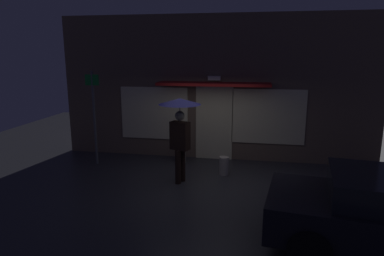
{
  "coord_description": "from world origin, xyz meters",
  "views": [
    {
      "loc": [
        1.11,
        -7.74,
        3.15
      ],
      "look_at": [
        -0.3,
        0.09,
        1.4
      ],
      "focal_mm": 31.82,
      "sensor_mm": 36.0,
      "label": 1
    }
  ],
  "objects_px": {
    "street_sign_post": "(94,113)",
    "sidewalk_bollard_2": "(224,166)",
    "sidewalk_bollard": "(181,152)",
    "person_with_umbrella": "(180,121)"
  },
  "relations": [
    {
      "from": "street_sign_post",
      "to": "sidewalk_bollard_2",
      "type": "height_order",
      "value": "street_sign_post"
    },
    {
      "from": "sidewalk_bollard",
      "to": "person_with_umbrella",
      "type": "bearing_deg",
      "value": -78.32
    },
    {
      "from": "person_with_umbrella",
      "to": "sidewalk_bollard",
      "type": "height_order",
      "value": "person_with_umbrella"
    },
    {
      "from": "person_with_umbrella",
      "to": "sidewalk_bollard_2",
      "type": "distance_m",
      "value": 1.82
    },
    {
      "from": "sidewalk_bollard_2",
      "to": "street_sign_post",
      "type": "bearing_deg",
      "value": 176.07
    },
    {
      "from": "person_with_umbrella",
      "to": "sidewalk_bollard_2",
      "type": "xyz_separation_m",
      "value": [
        1.03,
        0.72,
        -1.32
      ]
    },
    {
      "from": "street_sign_post",
      "to": "sidewalk_bollard_2",
      "type": "relative_size",
      "value": 5.53
    },
    {
      "from": "sidewalk_bollard",
      "to": "sidewalk_bollard_2",
      "type": "relative_size",
      "value": 1.36
    },
    {
      "from": "person_with_umbrella",
      "to": "street_sign_post",
      "type": "height_order",
      "value": "street_sign_post"
    },
    {
      "from": "person_with_umbrella",
      "to": "sidewalk_bollard",
      "type": "relative_size",
      "value": 3.19
    }
  ]
}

